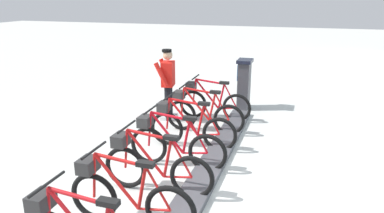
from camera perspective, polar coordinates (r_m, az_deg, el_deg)
The scene contains 10 objects.
ground_plane at distance 5.54m, azimuth 0.86°, elevation -13.36°, with size 60.00×60.00×0.00m, color beige.
dock_rail_base at distance 5.51m, azimuth 0.86°, elevation -12.91°, with size 0.44×7.70×0.10m, color #47474C.
payment_kiosk at distance 9.29m, azimuth 8.26°, elevation 3.68°, with size 0.36×0.52×1.28m.
bike_docked_0 at distance 8.41m, azimuth 3.11°, elevation 0.73°, with size 1.72×0.54×1.02m.
bike_docked_1 at distance 7.62m, azimuth 1.49°, elevation -1.04°, with size 1.72×0.54×1.02m.
bike_docked_2 at distance 6.84m, azimuth -0.50°, elevation -3.21°, with size 1.72×0.54×1.02m.
bike_docked_3 at distance 6.08m, azimuth -3.01°, elevation -5.92°, with size 1.72×0.54×1.02m.
bike_docked_4 at distance 5.36m, azimuth -6.25°, elevation -9.37°, with size 1.72×0.54×1.02m.
bike_docked_5 at distance 4.68m, azimuth -10.56°, elevation -13.80°, with size 1.72×0.54×1.02m.
worker_near_rack at distance 8.30m, azimuth -3.86°, elevation 3.91°, with size 0.49×0.67×1.66m.
Camera 1 is at (-1.35, 4.57, 2.82)m, focal length 33.55 mm.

